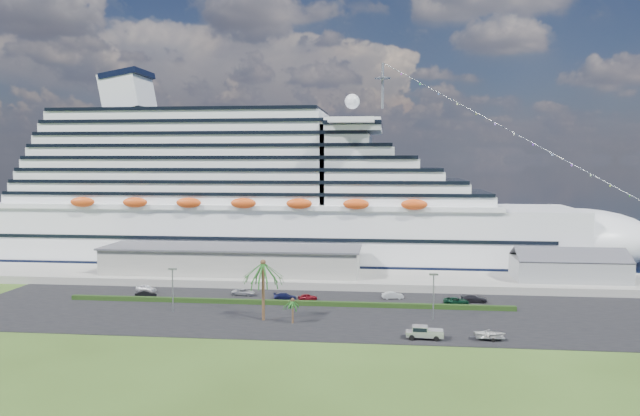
# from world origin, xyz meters

# --- Properties ---
(ground) EXTENTS (420.00, 420.00, 0.00)m
(ground) POSITION_xyz_m (0.00, 0.00, 0.00)
(ground) COLOR #304818
(ground) RESTS_ON ground
(asphalt_lot) EXTENTS (140.00, 38.00, 0.12)m
(asphalt_lot) POSITION_xyz_m (0.00, 11.00, 0.06)
(asphalt_lot) COLOR black
(asphalt_lot) RESTS_ON ground
(wharf) EXTENTS (240.00, 20.00, 1.80)m
(wharf) POSITION_xyz_m (0.00, 40.00, 0.90)
(wharf) COLOR gray
(wharf) RESTS_ON ground
(water) EXTENTS (420.00, 160.00, 0.02)m
(water) POSITION_xyz_m (0.00, 130.00, 0.01)
(water) COLOR black
(water) RESTS_ON ground
(cruise_ship) EXTENTS (191.00, 38.00, 54.00)m
(cruise_ship) POSITION_xyz_m (-21.53, 64.00, 16.69)
(cruise_ship) COLOR silver
(cruise_ship) RESTS_ON ground
(terminal_building) EXTENTS (61.00, 15.00, 6.30)m
(terminal_building) POSITION_xyz_m (-25.00, 40.00, 5.01)
(terminal_building) COLOR gray
(terminal_building) RESTS_ON wharf
(port_shed) EXTENTS (24.00, 12.31, 7.37)m
(port_shed) POSITION_xyz_m (52.00, 40.00, 4.40)
(port_shed) COLOR gray
(port_shed) RESTS_ON wharf
(hedge) EXTENTS (88.00, 1.10, 0.90)m
(hedge) POSITION_xyz_m (-8.00, 16.00, 0.57)
(hedge) COLOR black
(hedge) RESTS_ON asphalt_lot
(lamp_post_left) EXTENTS (1.60, 0.35, 8.27)m
(lamp_post_left) POSITION_xyz_m (-28.00, 8.00, 5.34)
(lamp_post_left) COLOR gray
(lamp_post_left) RESTS_ON asphalt_lot
(lamp_post_right) EXTENTS (1.60, 0.35, 8.27)m
(lamp_post_right) POSITION_xyz_m (20.00, 8.00, 5.34)
(lamp_post_right) COLOR gray
(lamp_post_right) RESTS_ON asphalt_lot
(palm_tall) EXTENTS (8.82, 8.82, 11.13)m
(palm_tall) POSITION_xyz_m (-10.00, 4.00, 9.20)
(palm_tall) COLOR #47301E
(palm_tall) RESTS_ON ground
(palm_short) EXTENTS (3.53, 3.53, 4.56)m
(palm_short) POSITION_xyz_m (-4.50, 2.50, 3.67)
(palm_short) COLOR #47301E
(palm_short) RESTS_ON ground
(parked_car_0) EXTENTS (4.89, 3.14, 1.55)m
(parked_car_0) POSITION_xyz_m (-39.95, 24.68, 0.89)
(parked_car_0) COLOR white
(parked_car_0) RESTS_ON asphalt_lot
(parked_car_1) EXTENTS (4.71, 2.94, 1.47)m
(parked_car_1) POSITION_xyz_m (-37.83, 19.27, 0.85)
(parked_car_1) COLOR black
(parked_car_1) RESTS_ON asphalt_lot
(parked_car_2) EXTENTS (5.01, 2.62, 1.35)m
(parked_car_2) POSITION_xyz_m (-18.24, 23.61, 0.79)
(parked_car_2) COLOR #999AA1
(parked_car_2) RESTS_ON asphalt_lot
(parked_car_3) EXTENTS (4.73, 2.24, 1.33)m
(parked_car_3) POSITION_xyz_m (-8.92, 20.62, 0.79)
(parked_car_3) COLOR #10143B
(parked_car_3) RESTS_ON asphalt_lot
(parked_car_4) EXTENTS (4.20, 2.83, 1.33)m
(parked_car_4) POSITION_xyz_m (-4.29, 20.59, 0.78)
(parked_car_4) COLOR maroon
(parked_car_4) RESTS_ON asphalt_lot
(parked_car_5) EXTENTS (4.56, 2.29, 1.44)m
(parked_car_5) POSITION_xyz_m (12.90, 23.75, 0.84)
(parked_car_5) COLOR #B6BBBE
(parked_car_5) RESTS_ON asphalt_lot
(parked_car_6) EXTENTS (5.19, 2.63, 1.41)m
(parked_car_6) POSITION_xyz_m (25.27, 20.08, 0.82)
(parked_car_6) COLOR #0C311E
(parked_car_6) RESTS_ON asphalt_lot
(parked_car_7) EXTENTS (5.34, 2.45, 1.51)m
(parked_car_7) POSITION_xyz_m (28.97, 22.40, 0.88)
(parked_car_7) COLOR black
(parked_car_7) RESTS_ON asphalt_lot
(pickup_truck) EXTENTS (5.99, 2.43, 2.08)m
(pickup_truck) POSITION_xyz_m (17.68, -4.71, 1.26)
(pickup_truck) COLOR black
(pickup_truck) RESTS_ON asphalt_lot
(boat_trailer) EXTENTS (5.53, 3.58, 1.59)m
(boat_trailer) POSITION_xyz_m (27.98, -4.33, 1.17)
(boat_trailer) COLOR gray
(boat_trailer) RESTS_ON asphalt_lot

